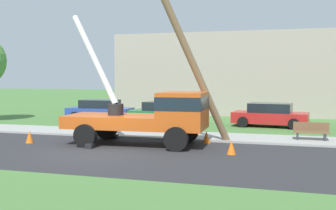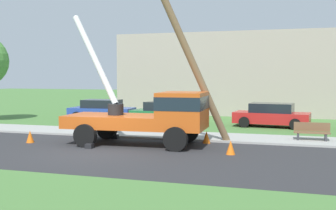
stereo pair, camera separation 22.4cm
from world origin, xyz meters
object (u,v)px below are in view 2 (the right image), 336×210
Objects in this scene: traffic_cone_ahead at (231,147)px; utility_truck at (154,113)px; traffic_cone_behind at (30,137)px; parked_sedan_green at (166,113)px; parked_sedan_blue at (102,110)px; leaning_utility_pole at (186,49)px; traffic_cone_curbside at (206,137)px; park_bench at (312,132)px; parked_sedan_red at (272,115)px.

utility_truck is at bearing 161.52° from traffic_cone_ahead.
traffic_cone_ahead is at bearing -1.18° from traffic_cone_behind.
parked_sedan_blue is at bearing 169.78° from parked_sedan_green.
leaning_utility_pole reaches higher than traffic_cone_curbside.
park_bench is at bearing 53.30° from traffic_cone_ahead.
traffic_cone_curbside is at bearing -40.29° from parked_sedan_blue.
traffic_cone_curbside is 0.12× the size of parked_sedan_blue.
parked_sedan_green is at bearing 114.12° from leaning_utility_pole.
leaning_utility_pole is 8.50m from parked_sedan_green.
parked_sedan_green is 2.84× the size of park_bench.
parked_sedan_green is at bearing 121.03° from traffic_cone_ahead.
traffic_cone_ahead is 0.35× the size of park_bench.
leaning_utility_pole reaches higher than park_bench.
leaning_utility_pole is 1.85× the size of parked_sedan_blue.
utility_truck is 3.19m from leaning_utility_pole.
utility_truck is 9.58m from parked_sedan_red.
traffic_cone_behind is at bearing -162.12° from park_bench.
utility_truck is 12.27× the size of traffic_cone_behind.
parked_sedan_red is at bearing 111.31° from park_bench.
utility_truck is 1.51× the size of parked_sedan_green.
leaning_utility_pole is 14.80× the size of traffic_cone_curbside.
traffic_cone_behind is (-9.20, 0.19, 0.00)m from traffic_cone_ahead.
utility_truck reaches higher than traffic_cone_behind.
traffic_cone_curbside is 0.12× the size of parked_sedan_red.
traffic_cone_ahead is 9.20m from traffic_cone_behind.
parked_sedan_green is 6.47m from parked_sedan_red.
leaning_utility_pole is 14.80× the size of traffic_cone_behind.
parked_sedan_green is at bearing 103.66° from utility_truck.
park_bench reaches higher than traffic_cone_behind.
utility_truck is 8.18m from parked_sedan_green.
traffic_cone_ahead and traffic_cone_curbside have the same top height.
traffic_cone_curbside is 4.89m from park_bench.
utility_truck is 11.18m from parked_sedan_blue.
utility_truck is 7.35m from park_bench.
leaning_utility_pole is 1.82× the size of parked_sedan_green.
traffic_cone_behind is (-5.65, -1.00, -1.13)m from utility_truck.
traffic_cone_ahead is 1.00× the size of traffic_cone_curbside.
traffic_cone_curbside is at bearing -108.77° from parked_sedan_red.
utility_truck reaches higher than traffic_cone_ahead.
traffic_cone_curbside is at bearing 23.61° from leaning_utility_pole.
leaning_utility_pole reaches higher than parked_sedan_blue.
traffic_cone_curbside is 7.81m from parked_sedan_green.
parked_sedan_blue is at bearing 139.71° from traffic_cone_curbside.
parked_sedan_green is at bearing 67.33° from traffic_cone_behind.
parked_sedan_blue and parked_sedan_red have the same top height.
parked_sedan_blue is at bearing 136.15° from traffic_cone_ahead.
traffic_cone_ahead is at bearing -18.48° from utility_truck.
utility_truck is 5.84m from traffic_cone_behind.
park_bench is at bearing -29.97° from parked_sedan_green.
traffic_cone_ahead is 1.00× the size of traffic_cone_behind.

